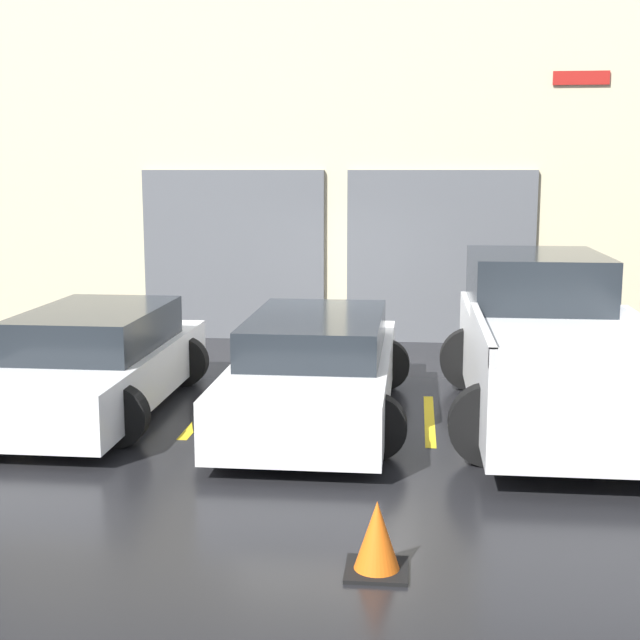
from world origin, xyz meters
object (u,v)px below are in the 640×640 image
object	(u,v)px
pickup_truck	(546,345)
traffic_cone	(377,539)
sedan_white	(96,363)
sedan_side	(316,368)

from	to	relation	value
pickup_truck	traffic_cone	size ratio (longest dim) A/B	9.26
sedan_white	traffic_cone	size ratio (longest dim) A/B	8.08
pickup_truck	sedan_white	size ratio (longest dim) A/B	1.15
pickup_truck	sedan_white	xyz separation A→B (m)	(-5.47, -0.25, -0.28)
sedan_side	traffic_cone	bearing A→B (deg)	-77.53
sedan_side	traffic_cone	xyz separation A→B (m)	(0.92, -4.16, -0.34)
pickup_truck	traffic_cone	distance (m)	4.81
sedan_side	traffic_cone	distance (m)	4.27
sedan_side	pickup_truck	bearing A→B (deg)	5.23
pickup_truck	sedan_side	xyz separation A→B (m)	(-2.73, -0.25, -0.29)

